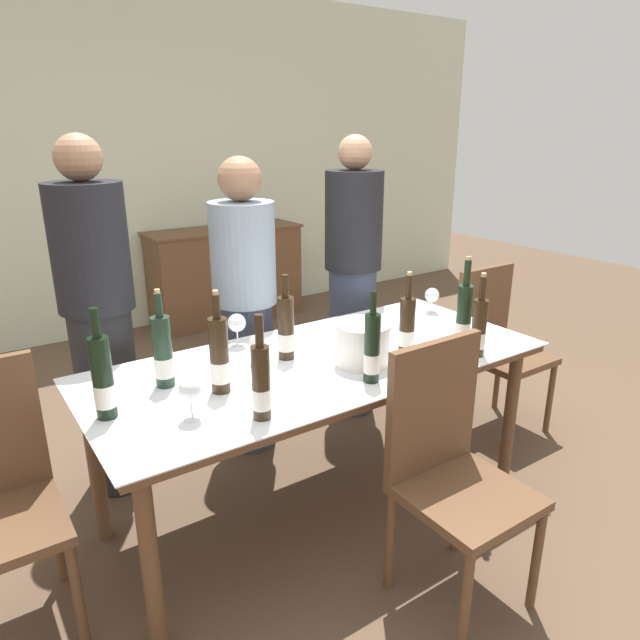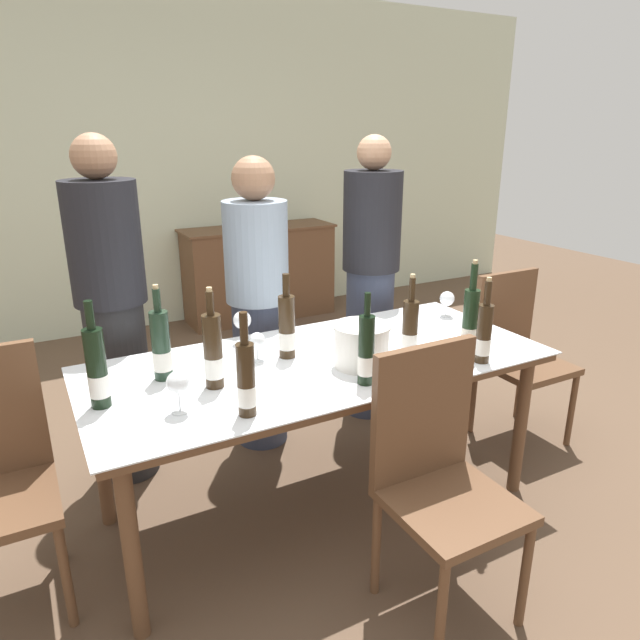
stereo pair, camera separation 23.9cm
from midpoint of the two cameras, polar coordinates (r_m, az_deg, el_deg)
The scene contains 23 objects.
ground_plane at distance 2.82m, azimuth 2.55°, elevation -17.98°, with size 12.00×12.00×0.00m, color brown.
back_wall at distance 5.11m, azimuth -15.53°, elevation 14.88°, with size 8.00×0.10×2.80m.
sideboard_cabinet at distance 5.25m, azimuth -4.78°, elevation 4.73°, with size 1.38×0.46×0.84m.
dining_table at distance 2.48m, azimuth 2.77°, elevation -5.47°, with size 1.98×0.87×0.74m.
ice_bucket at distance 2.37m, azimuth 7.04°, elevation -2.45°, with size 0.24×0.24×0.18m.
wine_bottle_0 at distance 2.10m, azimuth -18.43°, elevation -4.80°, with size 0.07×0.07×0.39m.
wine_bottle_1 at distance 1.95m, azimuth -3.92°, elevation -6.09°, with size 0.06×0.06×0.37m.
wine_bottle_2 at distance 2.20m, azimuth 7.75°, elevation -3.23°, with size 0.06×0.06×0.37m.
wine_bottle_3 at distance 2.17m, azimuth -7.56°, elevation -3.34°, with size 0.07×0.07×0.40m.
wine_bottle_4 at distance 2.51m, azimuth 18.72°, elevation -1.36°, with size 0.06×0.06×0.37m.
wine_bottle_5 at distance 2.28m, azimuth -12.74°, elevation -2.70°, with size 0.07×0.07×0.39m.
wine_bottle_6 at distance 2.43m, azimuth -0.54°, elevation -0.84°, with size 0.07×0.07×0.37m.
wine_bottle_7 at distance 2.50m, azimuth 11.71°, elevation -0.98°, with size 0.07×0.07×0.37m.
wine_bottle_8 at distance 2.58m, azimuth 17.36°, elevation -0.29°, with size 0.07×0.07×0.42m.
wine_glass_0 at distance 2.00m, azimuth -10.73°, elevation -6.35°, with size 0.08×0.08×0.15m.
wine_glass_1 at distance 3.08m, azimuth 14.78°, elevation 1.98°, with size 0.08×0.08×0.14m.
wine_glass_2 at distance 2.41m, azimuth -3.50°, elevation -2.22°, with size 0.07×0.07×0.13m.
wine_glass_3 at distance 2.61m, azimuth -5.22°, elevation -0.13°, with size 0.08×0.08×0.15m.
chair_right_end at distance 3.38m, azimuth 20.91°, elevation -2.48°, with size 0.42×0.42×0.93m.
chair_near_front at distance 2.14m, azimuth 14.92°, elevation -14.06°, with size 0.42×0.42×0.97m.
person_host at distance 2.82m, azimuth -17.72°, elevation 0.25°, with size 0.33×0.33×1.66m.
person_guest_left at distance 3.01m, azimuth -4.02°, elevation 1.19°, with size 0.33×0.33×1.55m.
person_guest_right at distance 3.35m, azimuth 7.11°, elevation 3.75°, with size 0.33×0.33×1.65m.
Camera 2 is at (-1.07, -1.99, 1.68)m, focal length 32.00 mm.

